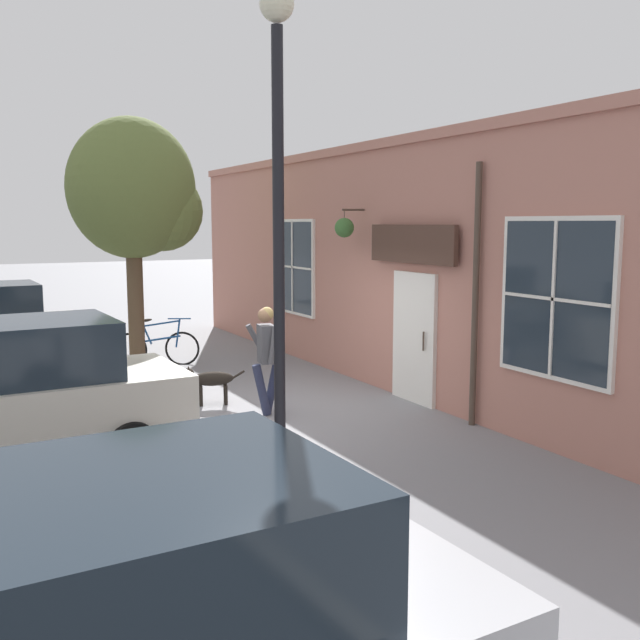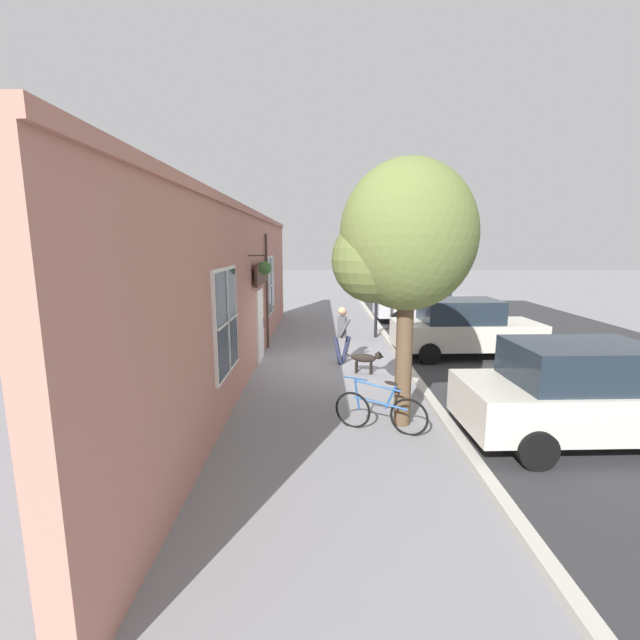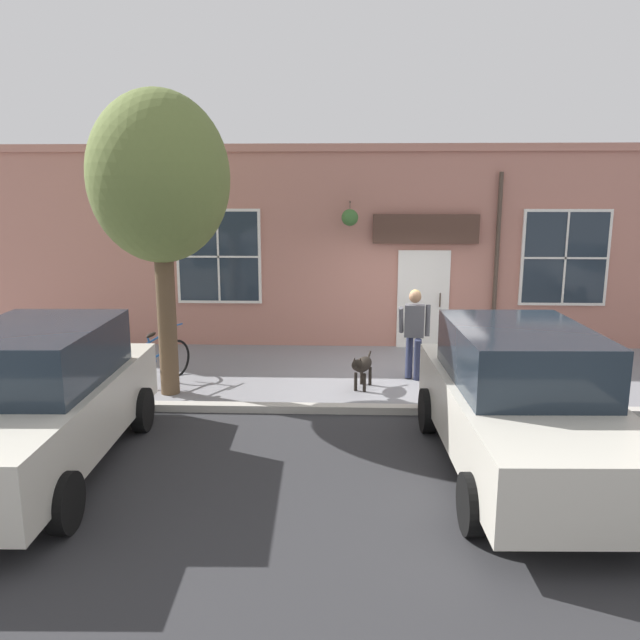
{
  "view_description": "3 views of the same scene",
  "coord_description": "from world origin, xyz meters",
  "px_view_note": "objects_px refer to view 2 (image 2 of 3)",
  "views": [
    {
      "loc": [
        4.49,
        9.83,
        2.87
      ],
      "look_at": [
        -0.73,
        0.08,
        1.37
      ],
      "focal_mm": 40.0,
      "sensor_mm": 36.0,
      "label": 1
    },
    {
      "loc": [
        -0.4,
        -11.7,
        3.39
      ],
      "look_at": [
        -0.37,
        -0.19,
        1.33
      ],
      "focal_mm": 24.0,
      "sensor_mm": 36.0,
      "label": 2
    },
    {
      "loc": [
        11.05,
        -1.11,
        3.32
      ],
      "look_at": [
        -0.06,
        -1.53,
        1.02
      ],
      "focal_mm": 35.0,
      "sensor_mm": 36.0,
      "label": 3
    }
  ],
  "objects_px": {
    "street_lamp": "(376,248)",
    "parked_car_far_end": "(422,302)",
    "leaning_bicycle": "(379,411)",
    "parked_car_nearest_curb": "(585,393)",
    "parked_car_mid_block": "(462,328)",
    "pedestrian_walking": "(341,330)",
    "street_tree_by_curb": "(400,242)",
    "dog_on_leash": "(365,358)"
  },
  "relations": [
    {
      "from": "dog_on_leash",
      "to": "leaning_bicycle",
      "type": "height_order",
      "value": "leaning_bicycle"
    },
    {
      "from": "leaning_bicycle",
      "to": "parked_car_far_end",
      "type": "distance_m",
      "value": 11.6
    },
    {
      "from": "parked_car_nearest_curb",
      "to": "parked_car_far_end",
      "type": "bearing_deg",
      "value": 90.1
    },
    {
      "from": "parked_car_nearest_curb",
      "to": "parked_car_far_end",
      "type": "relative_size",
      "value": 1.0
    },
    {
      "from": "pedestrian_walking",
      "to": "street_lamp",
      "type": "bearing_deg",
      "value": 68.13
    },
    {
      "from": "pedestrian_walking",
      "to": "parked_car_far_end",
      "type": "height_order",
      "value": "parked_car_far_end"
    },
    {
      "from": "parked_car_mid_block",
      "to": "parked_car_nearest_curb",
      "type": "bearing_deg",
      "value": -88.23
    },
    {
      "from": "pedestrian_walking",
      "to": "parked_car_far_end",
      "type": "bearing_deg",
      "value": 59.55
    },
    {
      "from": "parked_car_mid_block",
      "to": "parked_car_far_end",
      "type": "xyz_separation_m",
      "value": [
        0.16,
        5.77,
        0.0
      ]
    },
    {
      "from": "parked_car_nearest_curb",
      "to": "parked_car_mid_block",
      "type": "relative_size",
      "value": 1.0
    },
    {
      "from": "street_tree_by_curb",
      "to": "parked_car_nearest_curb",
      "type": "relative_size",
      "value": 1.12
    },
    {
      "from": "street_tree_by_curb",
      "to": "leaning_bicycle",
      "type": "relative_size",
      "value": 2.99
    },
    {
      "from": "street_tree_by_curb",
      "to": "parked_car_far_end",
      "type": "relative_size",
      "value": 1.12
    },
    {
      "from": "pedestrian_walking",
      "to": "parked_car_nearest_curb",
      "type": "distance_m",
      "value": 6.28
    },
    {
      "from": "street_lamp",
      "to": "parked_car_nearest_curb",
      "type": "bearing_deg",
      "value": -73.53
    },
    {
      "from": "street_lamp",
      "to": "parked_car_far_end",
      "type": "bearing_deg",
      "value": 51.32
    },
    {
      "from": "leaning_bicycle",
      "to": "street_lamp",
      "type": "relative_size",
      "value": 0.33
    },
    {
      "from": "leaning_bicycle",
      "to": "parked_car_nearest_curb",
      "type": "distance_m",
      "value": 3.5
    },
    {
      "from": "parked_car_far_end",
      "to": "leaning_bicycle",
      "type": "bearing_deg",
      "value": -107.16
    },
    {
      "from": "parked_car_mid_block",
      "to": "parked_car_far_end",
      "type": "height_order",
      "value": "same"
    },
    {
      "from": "parked_car_far_end",
      "to": "dog_on_leash",
      "type": "bearing_deg",
      "value": -113.62
    },
    {
      "from": "street_tree_by_curb",
      "to": "street_lamp",
      "type": "relative_size",
      "value": 0.97
    },
    {
      "from": "parked_car_nearest_curb",
      "to": "street_lamp",
      "type": "bearing_deg",
      "value": 106.47
    },
    {
      "from": "dog_on_leash",
      "to": "street_lamp",
      "type": "relative_size",
      "value": 0.21
    },
    {
      "from": "pedestrian_walking",
      "to": "parked_car_mid_block",
      "type": "relative_size",
      "value": 0.38
    },
    {
      "from": "dog_on_leash",
      "to": "parked_car_nearest_curb",
      "type": "bearing_deg",
      "value": -50.2
    },
    {
      "from": "dog_on_leash",
      "to": "street_tree_by_curb",
      "type": "relative_size",
      "value": 0.21
    },
    {
      "from": "leaning_bicycle",
      "to": "street_tree_by_curb",
      "type": "bearing_deg",
      "value": 42.95
    },
    {
      "from": "street_tree_by_curb",
      "to": "parked_car_mid_block",
      "type": "height_order",
      "value": "street_tree_by_curb"
    },
    {
      "from": "dog_on_leash",
      "to": "street_tree_by_curb",
      "type": "bearing_deg",
      "value": -86.04
    },
    {
      "from": "pedestrian_walking",
      "to": "street_tree_by_curb",
      "type": "relative_size",
      "value": 0.34
    },
    {
      "from": "street_tree_by_curb",
      "to": "street_lamp",
      "type": "xyz_separation_m",
      "value": [
        0.6,
        7.66,
        -0.16
      ]
    },
    {
      "from": "parked_car_nearest_curb",
      "to": "street_lamp",
      "type": "distance_m",
      "value": 9.11
    },
    {
      "from": "street_tree_by_curb",
      "to": "parked_car_nearest_curb",
      "type": "bearing_deg",
      "value": -14.01
    },
    {
      "from": "street_tree_by_curb",
      "to": "parked_car_mid_block",
      "type": "xyz_separation_m",
      "value": [
        2.92,
        4.99,
        -2.54
      ]
    },
    {
      "from": "pedestrian_walking",
      "to": "street_lamp",
      "type": "xyz_separation_m",
      "value": [
        1.41,
        3.52,
        2.28
      ]
    },
    {
      "from": "street_tree_by_curb",
      "to": "leaning_bicycle",
      "type": "xyz_separation_m",
      "value": [
        -0.34,
        -0.32,
        -3.04
      ]
    },
    {
      "from": "pedestrian_walking",
      "to": "dog_on_leash",
      "type": "height_order",
      "value": "pedestrian_walking"
    },
    {
      "from": "dog_on_leash",
      "to": "parked_car_nearest_curb",
      "type": "distance_m",
      "value": 5.21
    },
    {
      "from": "parked_car_nearest_curb",
      "to": "pedestrian_walking",
      "type": "bearing_deg",
      "value": 128.5
    },
    {
      "from": "leaning_bicycle",
      "to": "dog_on_leash",
      "type": "bearing_deg",
      "value": 88.08
    },
    {
      "from": "parked_car_mid_block",
      "to": "pedestrian_walking",
      "type": "bearing_deg",
      "value": -167.15
    }
  ]
}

